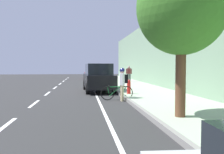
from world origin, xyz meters
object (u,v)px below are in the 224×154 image
object	(u,v)px
parked_suv_black_second	(98,77)
parked_sedan_red_mid	(91,73)
cyclist_with_backpack	(123,81)
bicycle_at_curb	(117,93)
pedestrian_on_phone	(129,73)
fire_hydrant	(129,87)
street_tree_mid_block	(182,8)

from	to	relation	value
parked_suv_black_second	parked_sedan_red_mid	xyz separation A→B (m)	(0.10, 17.76, -0.27)
cyclist_with_backpack	bicycle_at_curb	bearing A→B (deg)	116.40
parked_suv_black_second	bicycle_at_curb	bearing A→B (deg)	-80.17
cyclist_with_backpack	pedestrian_on_phone	size ratio (longest dim) A/B	1.03
parked_suv_black_second	pedestrian_on_phone	size ratio (longest dim) A/B	2.86
parked_suv_black_second	cyclist_with_backpack	world-z (taller)	parked_suv_black_second
pedestrian_on_phone	bicycle_at_curb	bearing A→B (deg)	-104.48
parked_sedan_red_mid	fire_hydrant	bearing A→B (deg)	-85.78
bicycle_at_curb	pedestrian_on_phone	size ratio (longest dim) A/B	1.06
parked_sedan_red_mid	cyclist_with_backpack	bearing A→B (deg)	-87.80
cyclist_with_backpack	fire_hydrant	bearing A→B (deg)	68.38
parked_sedan_red_mid	pedestrian_on_phone	xyz separation A→B (m)	(3.74, -10.00, 0.36)
parked_suv_black_second	street_tree_mid_block	bearing A→B (deg)	-77.48
parked_sedan_red_mid	bicycle_at_curb	size ratio (longest dim) A/B	2.51
parked_suv_black_second	cyclist_with_backpack	bearing A→B (deg)	-78.44
bicycle_at_curb	street_tree_mid_block	size ratio (longest dim) A/B	0.35
pedestrian_on_phone	fire_hydrant	bearing A→B (deg)	-101.58
pedestrian_on_phone	fire_hydrant	distance (m)	11.00
parked_sedan_red_mid	bicycle_at_curb	bearing A→B (deg)	-88.34
bicycle_at_curb	pedestrian_on_phone	bearing A→B (deg)	75.52
pedestrian_on_phone	street_tree_mid_block	bearing A→B (deg)	-95.95
cyclist_with_backpack	pedestrian_on_phone	xyz separation A→B (m)	(2.87, 12.45, 0.06)
parked_sedan_red_mid	bicycle_at_curb	xyz separation A→B (m)	(0.64, -22.00, -0.36)
cyclist_with_backpack	parked_suv_black_second	bearing A→B (deg)	101.56
bicycle_at_curb	parked_suv_black_second	bearing A→B (deg)	99.83
pedestrian_on_phone	parked_suv_black_second	bearing A→B (deg)	-116.29
parked_sedan_red_mid	bicycle_at_curb	world-z (taller)	parked_sedan_red_mid
parked_suv_black_second	fire_hydrant	xyz separation A→B (m)	(1.63, -3.00, -0.44)
fire_hydrant	street_tree_mid_block	bearing A→B (deg)	-86.08
parked_sedan_red_mid	pedestrian_on_phone	world-z (taller)	pedestrian_on_phone
cyclist_with_backpack	pedestrian_on_phone	bearing A→B (deg)	77.00
bicycle_at_curb	pedestrian_on_phone	xyz separation A→B (m)	(3.10, 12.00, 0.72)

